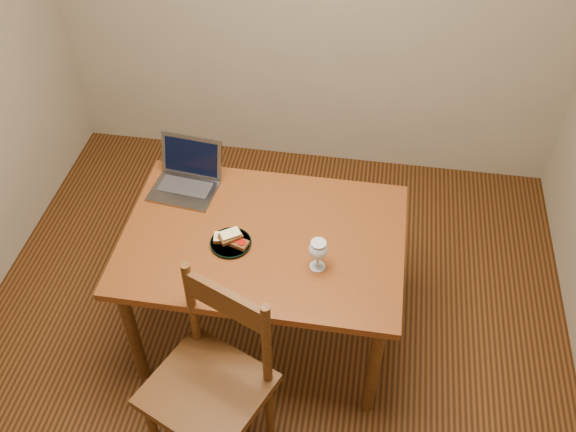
# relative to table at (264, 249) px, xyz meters

# --- Properties ---
(floor) EXTENTS (3.20, 3.20, 0.02)m
(floor) POSITION_rel_table_xyz_m (0.02, -0.09, -0.66)
(floor) COLOR black
(floor) RESTS_ON ground
(table) EXTENTS (1.30, 0.90, 0.74)m
(table) POSITION_rel_table_xyz_m (0.00, 0.00, 0.00)
(table) COLOR #471E0B
(table) RESTS_ON floor
(chair) EXTENTS (0.61, 0.60, 0.50)m
(chair) POSITION_rel_table_xyz_m (-0.11, -0.64, -0.11)
(chair) COLOR #381B0B
(chair) RESTS_ON floor
(plate) EXTENTS (0.19, 0.19, 0.02)m
(plate) POSITION_rel_table_xyz_m (-0.14, -0.07, 0.09)
(plate) COLOR black
(plate) RESTS_ON table
(sandwich_cheese) EXTENTS (0.10, 0.07, 0.03)m
(sandwich_cheese) POSITION_rel_table_xyz_m (-0.17, -0.06, 0.12)
(sandwich_cheese) COLOR #381E0C
(sandwich_cheese) RESTS_ON plate
(sandwich_tomato) EXTENTS (0.11, 0.08, 0.03)m
(sandwich_tomato) POSITION_rel_table_xyz_m (-0.10, -0.08, 0.12)
(sandwich_tomato) COLOR #381E0C
(sandwich_tomato) RESTS_ON plate
(sandwich_top) EXTENTS (0.12, 0.11, 0.03)m
(sandwich_top) POSITION_rel_table_xyz_m (-0.14, -0.07, 0.14)
(sandwich_top) COLOR #381E0C
(sandwich_top) RESTS_ON plate
(milk_glass) EXTENTS (0.08, 0.08, 0.16)m
(milk_glass) POSITION_rel_table_xyz_m (0.27, -0.14, 0.17)
(milk_glass) COLOR white
(milk_glass) RESTS_ON table
(laptop) EXTENTS (0.34, 0.32, 0.23)m
(laptop) POSITION_rel_table_xyz_m (-0.44, 0.30, 0.15)
(laptop) COLOR slate
(laptop) RESTS_ON table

